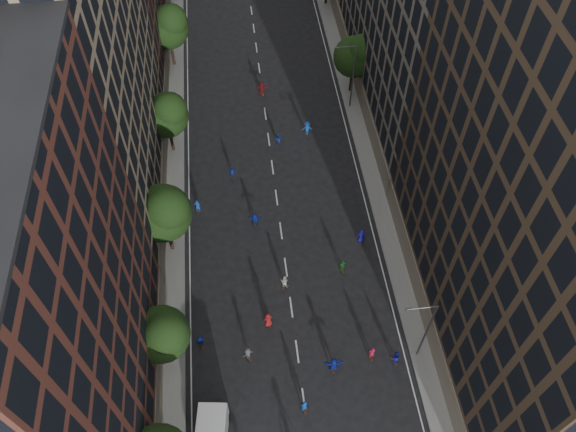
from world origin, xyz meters
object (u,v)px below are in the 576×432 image
object	(u,v)px
streetlamp_near	(425,329)
skater_1	(304,406)
streetlamp_far	(351,74)
skater_2	(395,358)

from	to	relation	value
streetlamp_near	skater_1	distance (m)	11.88
streetlamp_near	skater_1	xyz separation A→B (m)	(-10.44, -3.75, -4.25)
streetlamp_far	skater_2	bearing A→B (deg)	-93.38
streetlamp_near	streetlamp_far	bearing A→B (deg)	90.00
streetlamp_far	skater_1	size ratio (longest dim) A/B	4.92
streetlamp_near	skater_2	bearing A→B (deg)	-167.90
streetlamp_far	skater_1	xyz separation A→B (m)	(-10.44, -36.75, -4.25)
streetlamp_far	skater_1	distance (m)	38.44
streetlamp_far	streetlamp_near	bearing A→B (deg)	-90.00
streetlamp_near	streetlamp_far	xyz separation A→B (m)	(0.00, 33.00, 0.00)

